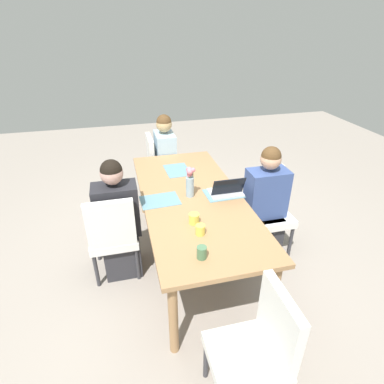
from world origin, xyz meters
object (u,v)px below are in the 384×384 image
chair_head_left_left_mid (160,164)px  person_near_left_far (119,225)px  coffee_mug_centre_left (194,219)px  coffee_mug_near_right (202,252)px  chair_head_right_right_near (258,347)px  person_head_left_left_mid (166,164)px  laptop_far_left_near (226,191)px  coffee_mug_near_left (200,230)px  person_far_left_near (264,208)px  flower_vase (190,181)px  chair_near_left_far (113,233)px  chair_far_left_near (266,206)px  dining_table (192,203)px

chair_head_left_left_mid → person_near_left_far: (1.37, -0.60, 0.03)m
chair_head_left_left_mid → coffee_mug_centre_left: (1.80, 0.02, 0.29)m
coffee_mug_near_right → chair_head_right_right_near: bearing=18.3°
chair_head_left_left_mid → person_head_left_left_mid: 0.10m
laptop_far_left_near → coffee_mug_near_left: size_ratio=3.83×
person_far_left_near → coffee_mug_near_left: 1.04m
person_near_left_far → person_far_left_near: bearing=88.1°
coffee_mug_centre_left → person_far_left_near: bearing=114.5°
person_far_left_near → person_near_left_far: (-0.05, -1.47, 0.00)m
laptop_far_left_near → person_far_left_near: bearing=89.4°
flower_vase → coffee_mug_near_right: size_ratio=3.16×
chair_near_left_far → coffee_mug_near_right: bearing=38.4°
person_near_left_far → flower_vase: person_near_left_far is taller
chair_head_right_right_near → laptop_far_left_near: laptop_far_left_near is taller
coffee_mug_near_left → chair_near_left_far: bearing=-127.0°
chair_far_left_near → chair_head_left_left_mid: 1.63m
chair_near_left_far → flower_vase: size_ratio=2.98×
chair_head_left_left_mid → chair_head_right_right_near: 2.83m
person_near_left_far → coffee_mug_centre_left: bearing=55.0°
chair_head_left_left_mid → chair_near_left_far: size_ratio=1.00×
dining_table → chair_head_left_left_mid: bearing=-175.2°
person_far_left_near → coffee_mug_near_left: size_ratio=14.29×
dining_table → chair_near_left_far: 0.79m
chair_far_left_near → chair_head_right_right_near: same height
chair_head_right_right_near → laptop_far_left_near: size_ratio=2.81×
chair_far_left_near → flower_vase: flower_vase is taller
coffee_mug_near_right → coffee_mug_near_left: bearing=166.8°
laptop_far_left_near → coffee_mug_near_right: 0.95m
person_far_left_near → chair_head_right_right_near: person_far_left_near is taller
chair_far_left_near → laptop_far_left_near: 0.57m
laptop_far_left_near → coffee_mug_centre_left: size_ratio=3.67×
person_far_left_near → laptop_far_left_near: 0.50m
laptop_far_left_near → coffee_mug_near_left: (0.55, -0.41, -0.00)m
chair_head_right_right_near → coffee_mug_near_right: 0.68m
person_far_left_near → laptop_far_left_near: size_ratio=3.73×
person_head_left_left_mid → flower_vase: 1.35m
person_head_left_left_mid → coffee_mug_near_right: bearing=-2.8°
coffee_mug_near_right → dining_table: bearing=170.5°
person_far_left_near → coffee_mug_near_left: (0.55, -0.84, 0.26)m
person_far_left_near → person_near_left_far: size_ratio=1.00×
person_far_left_near → laptop_far_left_near: bearing=-90.6°
person_near_left_far → coffee_mug_centre_left: (0.44, 0.62, 0.26)m
person_head_left_left_mid → coffee_mug_centre_left: (1.74, -0.05, 0.26)m
flower_vase → coffee_mug_near_right: (0.88, -0.13, -0.11)m
dining_table → person_near_left_far: person_near_left_far is taller
chair_near_left_far → coffee_mug_near_right: (0.79, 0.63, 0.29)m
dining_table → coffee_mug_centre_left: (0.43, -0.09, 0.12)m
chair_far_left_near → person_far_left_near: size_ratio=0.75×
person_far_left_near → person_near_left_far: same height
person_near_left_far → coffee_mug_near_right: bearing=33.2°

